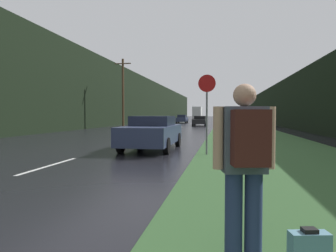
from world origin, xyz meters
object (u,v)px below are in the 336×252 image
Objects in this scene: suitcase at (309,252)px; car_oncoming at (182,119)px; car_passing_far at (200,121)px; stop_sign at (207,107)px; delivery_truck at (198,113)px; car_passing_near at (152,132)px; hitchhiker_with_backpack at (245,161)px.

car_oncoming is (-7.83, 49.67, 0.55)m from suitcase.
stop_sign is at bearing 94.69° from car_passing_far.
car_passing_far is 0.53× the size of delivery_truck.
car_passing_near is (-3.80, 9.64, 0.54)m from suitcase.
suitcase is at bearing 95.76° from car_passing_far.
stop_sign is 75.73m from delivery_truck.
delivery_truck is at bearing -84.99° from car_passing_far.
suitcase is 0.05× the size of delivery_truck.
car_oncoming is (-7.24, 49.58, -0.28)m from hitchhiker_with_backpack.
delivery_truck is (-7.83, 83.66, 1.75)m from suitcase.
suitcase is at bearing -80.45° from stop_sign.
delivery_truck reaches higher than car_passing_far.
stop_sign reaches higher than suitcase.
car_oncoming is at bearing -84.25° from car_passing_near.
delivery_truck is (-7.24, 83.57, 0.91)m from hitchhiker_with_backpack.
delivery_truck is (-6.45, 75.45, 0.16)m from stop_sign.
suitcase is 37.88m from car_passing_far.
stop_sign is at bearing 87.61° from suitcase.
suitcase is (1.38, -8.21, -1.59)m from stop_sign.
delivery_truck is at bearing 83.41° from suitcase.
hitchhiker_with_backpack is 83.89m from delivery_truck.
stop_sign is at bearing 149.35° from car_passing_near.
delivery_truck is at bearing 90.00° from car_oncoming.
suitcase is at bearing -20.52° from hitchhiker_with_backpack.
car_passing_near is at bearing 90.00° from car_passing_far.
car_passing_near reaches higher than car_passing_far.
hitchhiker_with_backpack is 4.14× the size of suitcase.
delivery_truck is (-4.03, 74.02, 1.21)m from car_passing_near.
stop_sign reaches higher than car_oncoming.
hitchhiker_with_backpack is 0.38× the size of car_passing_far.
car_oncoming is at bearing 86.37° from hitchhiker_with_backpack.
suitcase is at bearing -81.04° from car_oncoming.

